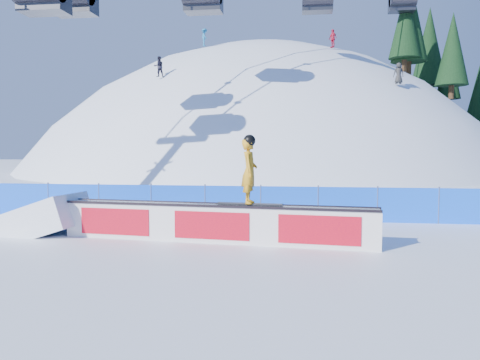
# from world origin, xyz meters

# --- Properties ---
(ground) EXTENTS (160.00, 160.00, 0.00)m
(ground) POSITION_xyz_m (0.00, 0.00, 0.00)
(ground) COLOR white
(ground) RESTS_ON ground
(snow_hill) EXTENTS (64.00, 64.00, 64.00)m
(snow_hill) POSITION_xyz_m (0.00, 42.00, -18.00)
(snow_hill) COLOR white
(snow_hill) RESTS_ON ground
(treeline) EXTENTS (18.20, 10.85, 21.46)m
(treeline) POSITION_xyz_m (19.63, 38.74, 11.85)
(treeline) COLOR #372516
(treeline) RESTS_ON ground
(safety_fence) EXTENTS (22.05, 0.05, 1.30)m
(safety_fence) POSITION_xyz_m (0.00, 4.50, 0.60)
(safety_fence) COLOR blue
(safety_fence) RESTS_ON ground
(rail_box) EXTENTS (8.72, 1.52, 1.04)m
(rail_box) POSITION_xyz_m (2.09, 0.53, 0.51)
(rail_box) COLOR white
(rail_box) RESTS_ON ground
(snow_ramp) EXTENTS (2.87, 1.97, 1.69)m
(snow_ramp) POSITION_xyz_m (-3.32, 1.10, 0.00)
(snow_ramp) COLOR white
(snow_ramp) RESTS_ON ground
(snowboarder) EXTENTS (1.80, 0.63, 1.86)m
(snowboarder) POSITION_xyz_m (3.06, 0.42, 1.96)
(snowboarder) COLOR black
(snowboarder) RESTS_ON rail_box
(distant_skiers) EXTENTS (19.95, 8.86, 6.30)m
(distant_skiers) POSITION_xyz_m (0.50, 29.46, 10.92)
(distant_skiers) COLOR black
(distant_skiers) RESTS_ON ground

